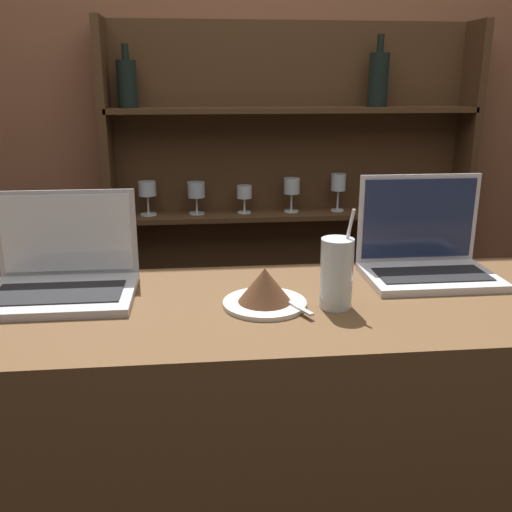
{
  "coord_description": "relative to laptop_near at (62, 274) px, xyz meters",
  "views": [
    {
      "loc": [
        -0.24,
        -0.89,
        1.43
      ],
      "look_at": [
        -0.12,
        0.29,
        1.07
      ],
      "focal_mm": 40.0,
      "sensor_mm": 36.0,
      "label": 1
    }
  ],
  "objects": [
    {
      "name": "back_wall",
      "position": [
        0.55,
        1.11,
        0.34
      ],
      "size": [
        7.0,
        0.06,
        2.7
      ],
      "color": "brown",
      "rests_on": "ground_plane"
    },
    {
      "name": "cake_plate",
      "position": [
        0.45,
        -0.12,
        -0.01
      ],
      "size": [
        0.18,
        0.18,
        0.09
      ],
      "color": "silver",
      "rests_on": "bar_counter"
    },
    {
      "name": "laptop_near",
      "position": [
        0.0,
        0.0,
        0.0
      ],
      "size": [
        0.33,
        0.25,
        0.22
      ],
      "color": "#ADADB2",
      "rests_on": "bar_counter"
    },
    {
      "name": "back_shelf",
      "position": [
        0.69,
        1.03,
        -0.14
      ],
      "size": [
        1.46,
        0.18,
        1.66
      ],
      "color": "#472D19",
      "rests_on": "ground_plane"
    },
    {
      "name": "water_glass",
      "position": [
        0.6,
        -0.15,
        0.03
      ],
      "size": [
        0.07,
        0.07,
        0.21
      ],
      "color": "silver",
      "rests_on": "bar_counter"
    },
    {
      "name": "laptop_far",
      "position": [
        0.87,
        0.04,
        0.01
      ],
      "size": [
        0.31,
        0.21,
        0.24
      ],
      "color": "silver",
      "rests_on": "bar_counter"
    },
    {
      "name": "bar_counter",
      "position": [
        0.55,
        -0.11,
        -0.53
      ],
      "size": [
        2.13,
        0.53,
        0.97
      ],
      "color": "brown",
      "rests_on": "ground_plane"
    }
  ]
}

